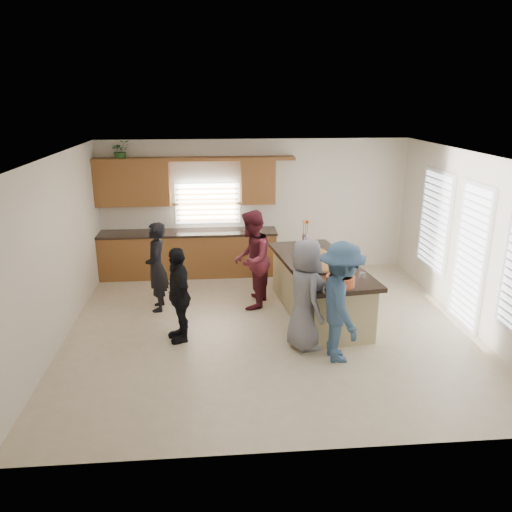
{
  "coord_description": "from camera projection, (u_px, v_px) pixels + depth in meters",
  "views": [
    {
      "loc": [
        -0.87,
        -7.4,
        3.64
      ],
      "look_at": [
        -0.2,
        0.3,
        1.15
      ],
      "focal_mm": 35.0,
      "sensor_mm": 36.0,
      "label": 1
    }
  ],
  "objects": [
    {
      "name": "potted_plant",
      "position": [
        121.0,
        151.0,
        9.86
      ],
      "size": [
        0.47,
        0.45,
        0.41
      ],
      "primitive_type": "imported",
      "rotation": [
        0.0,
        0.0,
        0.43
      ],
      "color": "#326528",
      "rests_on": "back_cabinetry"
    },
    {
      "name": "right_wall_glazing",
      "position": [
        473.0,
        247.0,
        7.93
      ],
      "size": [
        0.06,
        4.0,
        2.25
      ],
      "color": "white",
      "rests_on": "ground"
    },
    {
      "name": "flower_vase",
      "position": [
        306.0,
        231.0,
        9.56
      ],
      "size": [
        0.14,
        0.14,
        0.43
      ],
      "color": "silver",
      "rests_on": "island"
    },
    {
      "name": "floor",
      "position": [
        270.0,
        328.0,
        8.2
      ],
      "size": [
        6.5,
        6.5,
        0.0
      ],
      "primitive_type": "plane",
      "color": "beige",
      "rests_on": "ground"
    },
    {
      "name": "woman_left_mid",
      "position": [
        251.0,
        260.0,
        8.79
      ],
      "size": [
        0.88,
        1.01,
        1.76
      ],
      "primitive_type": "imported",
      "rotation": [
        0.0,
        0.0,
        -1.86
      ],
      "color": "#591A24",
      "rests_on": "ground"
    },
    {
      "name": "room_shell",
      "position": [
        271.0,
        215.0,
        7.62
      ],
      "size": [
        6.52,
        6.02,
        2.81
      ],
      "color": "silver",
      "rests_on": "ground"
    },
    {
      "name": "platter_mid",
      "position": [
        317.0,
        254.0,
        8.81
      ],
      "size": [
        0.42,
        0.42,
        0.17
      ],
      "color": "black",
      "rests_on": "island"
    },
    {
      "name": "woman_left_back",
      "position": [
        157.0,
        267.0,
        8.69
      ],
      "size": [
        0.4,
        0.59,
        1.59
      ],
      "primitive_type": "imported",
      "rotation": [
        0.0,
        0.0,
        -1.54
      ],
      "color": "black",
      "rests_on": "ground"
    },
    {
      "name": "woman_left_front",
      "position": [
        179.0,
        294.0,
        7.6
      ],
      "size": [
        0.6,
        0.95,
        1.5
      ],
      "primitive_type": "imported",
      "rotation": [
        0.0,
        0.0,
        -1.28
      ],
      "color": "black",
      "rests_on": "ground"
    },
    {
      "name": "platter_back",
      "position": [
        303.0,
        254.0,
        8.81
      ],
      "size": [
        0.39,
        0.39,
        0.16
      ],
      "color": "black",
      "rests_on": "island"
    },
    {
      "name": "platter_front",
      "position": [
        321.0,
        269.0,
        8.05
      ],
      "size": [
        0.46,
        0.46,
        0.19
      ],
      "color": "black",
      "rests_on": "island"
    },
    {
      "name": "clear_cup",
      "position": [
        362.0,
        275.0,
        7.69
      ],
      "size": [
        0.09,
        0.09,
        0.1
      ],
      "primitive_type": "cylinder",
      "color": "white",
      "rests_on": "island"
    },
    {
      "name": "salad_bowl",
      "position": [
        340.0,
        280.0,
        7.39
      ],
      "size": [
        0.43,
        0.43,
        0.15
      ],
      "color": "#C94F24",
      "rests_on": "island"
    },
    {
      "name": "woman_right_front",
      "position": [
        305.0,
        294.0,
        7.36
      ],
      "size": [
        0.69,
        0.91,
        1.69
      ],
      "primitive_type": "imported",
      "rotation": [
        0.0,
        0.0,
        1.77
      ],
      "color": "slate",
      "rests_on": "ground"
    },
    {
      "name": "woman_right_back",
      "position": [
        341.0,
        302.0,
        6.99
      ],
      "size": [
        0.67,
        1.14,
        1.75
      ],
      "primitive_type": "imported",
      "rotation": [
        0.0,
        0.0,
        1.59
      ],
      "color": "#335070",
      "rests_on": "ground"
    },
    {
      "name": "plate_stack",
      "position": [
        302.0,
        244.0,
        9.4
      ],
      "size": [
        0.23,
        0.23,
        0.04
      ],
      "primitive_type": "cylinder",
      "color": "#967BB4",
      "rests_on": "island"
    },
    {
      "name": "island",
      "position": [
        319.0,
        290.0,
        8.59
      ],
      "size": [
        1.49,
        2.83,
        0.95
      ],
      "rotation": [
        0.0,
        0.0,
        0.13
      ],
      "color": "tan",
      "rests_on": "ground"
    },
    {
      "name": "back_cabinetry",
      "position": [
        186.0,
        233.0,
        10.4
      ],
      "size": [
        4.08,
        0.66,
        2.46
      ],
      "color": "brown",
      "rests_on": "ground"
    }
  ]
}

